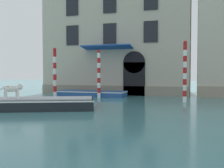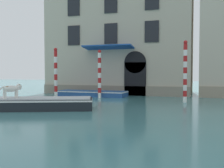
{
  "view_description": "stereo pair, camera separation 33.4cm",
  "coord_description": "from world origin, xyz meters",
  "px_view_note": "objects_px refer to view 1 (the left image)",
  "views": [
    {
      "loc": [
        8.17,
        -4.91,
        1.96
      ],
      "look_at": [
        2.82,
        12.05,
        1.2
      ],
      "focal_mm": 42.0,
      "sensor_mm": 36.0,
      "label": 1
    },
    {
      "loc": [
        8.49,
        -4.81,
        1.96
      ],
      "look_at": [
        2.82,
        12.05,
        1.2
      ],
      "focal_mm": 42.0,
      "sensor_mm": 36.0,
      "label": 2
    }
  ],
  "objects_px": {
    "dog_on_deck": "(13,89)",
    "mooring_pole_2": "(99,74)",
    "mooring_pole_1": "(55,72)",
    "boat_foreground": "(32,103)",
    "mooring_pole_0": "(185,71)",
    "boat_moored_near_palazzo": "(91,93)"
  },
  "relations": [
    {
      "from": "mooring_pole_1",
      "to": "mooring_pole_2",
      "type": "relative_size",
      "value": 1.04
    },
    {
      "from": "mooring_pole_0",
      "to": "mooring_pole_1",
      "type": "relative_size",
      "value": 1.04
    },
    {
      "from": "mooring_pole_1",
      "to": "mooring_pole_2",
      "type": "xyz_separation_m",
      "value": [
        3.36,
        0.92,
        -0.08
      ]
    },
    {
      "from": "mooring_pole_0",
      "to": "boat_foreground",
      "type": "bearing_deg",
      "value": -140.57
    },
    {
      "from": "dog_on_deck",
      "to": "mooring_pole_2",
      "type": "distance_m",
      "value": 8.22
    },
    {
      "from": "boat_foreground",
      "to": "mooring_pole_1",
      "type": "height_order",
      "value": "mooring_pole_1"
    },
    {
      "from": "boat_moored_near_palazzo",
      "to": "mooring_pole_2",
      "type": "relative_size",
      "value": 1.56
    },
    {
      "from": "boat_foreground",
      "to": "mooring_pole_2",
      "type": "distance_m",
      "value": 7.62
    },
    {
      "from": "dog_on_deck",
      "to": "mooring_pole_2",
      "type": "height_order",
      "value": "mooring_pole_2"
    },
    {
      "from": "dog_on_deck",
      "to": "mooring_pole_2",
      "type": "relative_size",
      "value": 0.26
    },
    {
      "from": "dog_on_deck",
      "to": "mooring_pole_1",
      "type": "distance_m",
      "value": 7.31
    },
    {
      "from": "boat_moored_near_palazzo",
      "to": "mooring_pole_2",
      "type": "xyz_separation_m",
      "value": [
        1.13,
        -1.11,
        1.66
      ]
    },
    {
      "from": "boat_moored_near_palazzo",
      "to": "mooring_pole_1",
      "type": "relative_size",
      "value": 1.5
    },
    {
      "from": "mooring_pole_0",
      "to": "mooring_pole_1",
      "type": "bearing_deg",
      "value": 178.6
    },
    {
      "from": "boat_foreground",
      "to": "mooring_pole_1",
      "type": "xyz_separation_m",
      "value": [
        -2.34,
        6.46,
        1.65
      ]
    },
    {
      "from": "boat_foreground",
      "to": "mooring_pole_2",
      "type": "bearing_deg",
      "value": 59.61
    },
    {
      "from": "mooring_pole_1",
      "to": "mooring_pole_2",
      "type": "distance_m",
      "value": 3.49
    },
    {
      "from": "dog_on_deck",
      "to": "mooring_pole_2",
      "type": "bearing_deg",
      "value": 21.14
    },
    {
      "from": "dog_on_deck",
      "to": "mooring_pole_0",
      "type": "height_order",
      "value": "mooring_pole_0"
    },
    {
      "from": "boat_moored_near_palazzo",
      "to": "mooring_pole_0",
      "type": "xyz_separation_m",
      "value": [
        7.67,
        -2.27,
        1.83
      ]
    },
    {
      "from": "dog_on_deck",
      "to": "boat_moored_near_palazzo",
      "type": "height_order",
      "value": "dog_on_deck"
    },
    {
      "from": "mooring_pole_1",
      "to": "boat_foreground",
      "type": "bearing_deg",
      "value": -70.07
    }
  ]
}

